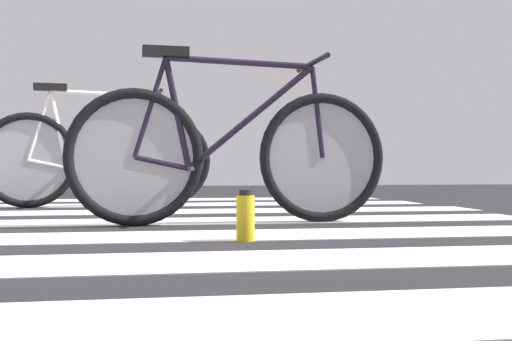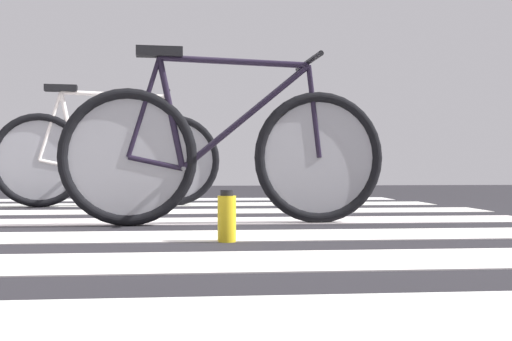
{
  "view_description": "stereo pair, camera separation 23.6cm",
  "coord_description": "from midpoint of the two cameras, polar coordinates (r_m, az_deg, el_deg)",
  "views": [
    {
      "loc": [
        0.44,
        -3.09,
        0.33
      ],
      "look_at": [
        1.01,
        0.63,
        0.31
      ],
      "focal_mm": 43.39,
      "sensor_mm": 36.0,
      "label": 1
    },
    {
      "loc": [
        0.68,
        -3.09,
        0.33
      ],
      "look_at": [
        1.01,
        0.63,
        0.31
      ],
      "focal_mm": 43.39,
      "sensor_mm": 36.0,
      "label": 2
    }
  ],
  "objects": [
    {
      "name": "bicycle_1_of_2",
      "position": [
        3.29,
        -0.8,
        1.7
      ],
      "size": [
        1.74,
        0.52,
        0.93
      ],
      "rotation": [
        0.0,
        0.0,
        0.07
      ],
      "color": "black",
      "rests_on": "ground"
    },
    {
      "name": "ground",
      "position": [
        3.16,
        -15.39,
        -5.44
      ],
      "size": [
        18.0,
        14.0,
        0.02
      ],
      "color": "black"
    },
    {
      "name": "water_bottle",
      "position": [
        2.55,
        -0.05,
        -4.31
      ],
      "size": [
        0.08,
        0.08,
        0.21
      ],
      "color": "yellow",
      "rests_on": "ground"
    },
    {
      "name": "crosswalk_markings",
      "position": [
        3.19,
        -15.37,
        -5.17
      ],
      "size": [
        5.42,
        5.79,
        0.0
      ],
      "color": "silver",
      "rests_on": "ground"
    },
    {
      "name": "bicycle_2_of_2",
      "position": [
        4.9,
        -12.16,
        1.24
      ],
      "size": [
        1.73,
        0.52,
        0.93
      ],
      "rotation": [
        0.0,
        0.0,
        0.1
      ],
      "color": "black",
      "rests_on": "ground"
    }
  ]
}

